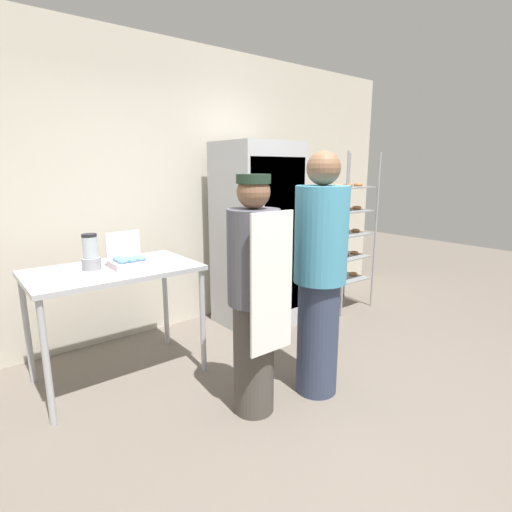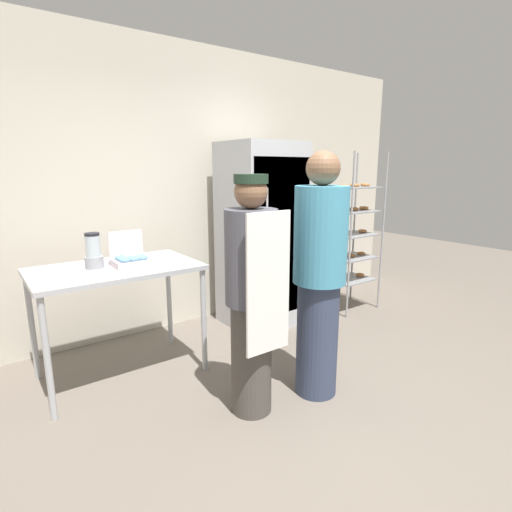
{
  "view_description": "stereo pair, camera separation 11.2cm",
  "coord_description": "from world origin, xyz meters",
  "px_view_note": "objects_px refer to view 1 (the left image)",
  "views": [
    {
      "loc": [
        -1.84,
        -1.56,
        1.64
      ],
      "look_at": [
        -0.06,
        0.68,
        1.0
      ],
      "focal_mm": 28.0,
      "sensor_mm": 36.0,
      "label": 1
    },
    {
      "loc": [
        -1.75,
        -1.63,
        1.64
      ],
      "look_at": [
        -0.06,
        0.68,
        1.0
      ],
      "focal_mm": 28.0,
      "sensor_mm": 36.0,
      "label": 2
    }
  ],
  "objects_px": {
    "refrigerator": "(257,236)",
    "baking_rack": "(346,232)",
    "person_baker": "(254,295)",
    "person_customer": "(320,275)",
    "donut_box": "(129,260)",
    "blender_pitcher": "(91,254)"
  },
  "relations": [
    {
      "from": "refrigerator",
      "to": "person_baker",
      "type": "distance_m",
      "value": 1.63
    },
    {
      "from": "person_customer",
      "to": "blender_pitcher",
      "type": "bearing_deg",
      "value": 135.9
    },
    {
      "from": "refrigerator",
      "to": "person_baker",
      "type": "xyz_separation_m",
      "value": [
        -1.03,
        -1.26,
        -0.11
      ]
    },
    {
      "from": "refrigerator",
      "to": "donut_box",
      "type": "relative_size",
      "value": 6.95
    },
    {
      "from": "baking_rack",
      "to": "person_baker",
      "type": "relative_size",
      "value": 1.13
    },
    {
      "from": "refrigerator",
      "to": "baking_rack",
      "type": "distance_m",
      "value": 1.14
    },
    {
      "from": "donut_box",
      "to": "person_customer",
      "type": "xyz_separation_m",
      "value": [
        0.96,
        -1.08,
        -0.05
      ]
    },
    {
      "from": "refrigerator",
      "to": "baking_rack",
      "type": "xyz_separation_m",
      "value": [
        1.11,
        -0.26,
        -0.04
      ]
    },
    {
      "from": "donut_box",
      "to": "person_customer",
      "type": "relative_size",
      "value": 0.16
    },
    {
      "from": "refrigerator",
      "to": "baking_rack",
      "type": "relative_size",
      "value": 1.04
    },
    {
      "from": "baking_rack",
      "to": "donut_box",
      "type": "relative_size",
      "value": 6.65
    },
    {
      "from": "baking_rack",
      "to": "blender_pitcher",
      "type": "height_order",
      "value": "baking_rack"
    },
    {
      "from": "blender_pitcher",
      "to": "donut_box",
      "type": "bearing_deg",
      "value": -21.22
    },
    {
      "from": "donut_box",
      "to": "refrigerator",
      "type": "bearing_deg",
      "value": 10.57
    },
    {
      "from": "person_customer",
      "to": "baking_rack",
      "type": "bearing_deg",
      "value": 33.89
    },
    {
      "from": "person_baker",
      "to": "person_customer",
      "type": "distance_m",
      "value": 0.53
    },
    {
      "from": "baking_rack",
      "to": "donut_box",
      "type": "height_order",
      "value": "baking_rack"
    },
    {
      "from": "refrigerator",
      "to": "donut_box",
      "type": "distance_m",
      "value": 1.5
    },
    {
      "from": "baking_rack",
      "to": "refrigerator",
      "type": "bearing_deg",
      "value": 166.78
    },
    {
      "from": "person_baker",
      "to": "person_customer",
      "type": "bearing_deg",
      "value": -9.88
    },
    {
      "from": "refrigerator",
      "to": "person_baker",
      "type": "height_order",
      "value": "refrigerator"
    },
    {
      "from": "refrigerator",
      "to": "blender_pitcher",
      "type": "relative_size",
      "value": 7.06
    }
  ]
}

